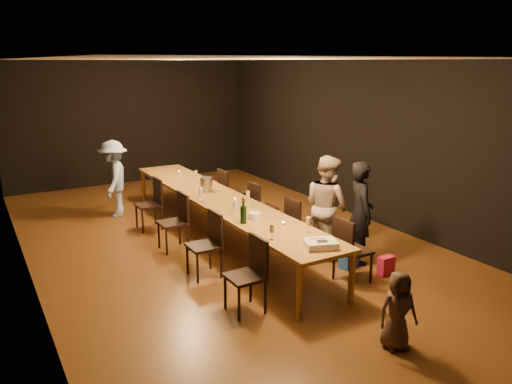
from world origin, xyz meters
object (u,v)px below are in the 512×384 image
table (220,201)px  champagne_bottle (243,211)px  man_blue (114,179)px  child (398,310)px  chair_left_3 (148,204)px  chair_right_1 (302,226)px  chair_left_1 (204,245)px  chair_left_2 (173,222)px  chair_right_3 (232,192)px  chair_left_0 (245,276)px  birthday_cake (321,244)px  ice_bucket (206,184)px  woman_birthday (360,213)px  plate_stack (255,216)px  woman_tan (327,206)px  chair_right_2 (263,207)px  chair_right_0 (353,250)px

table → champagne_bottle: bearing=-102.5°
man_blue → child: man_blue is taller
chair_left_3 → child: bearing=-168.9°
chair_right_1 → chair_left_1: same height
chair_left_2 → chair_right_3: bearing=-54.8°
table → chair_left_0: (-0.85, -2.40, -0.24)m
chair_left_1 → birthday_cake: bearing=-148.4°
chair_left_0 → birthday_cake: chair_left_0 is taller
chair_right_1 → man_blue: bearing=-150.4°
chair_left_2 → ice_bucket: (0.87, 0.57, 0.41)m
chair_right_3 → chair_left_3: size_ratio=1.00×
woman_birthday → birthday_cake: (-1.34, -0.78, 0.01)m
table → birthday_cake: size_ratio=12.88×
plate_stack → chair_right_1: bearing=6.4°
chair_right_1 → woman_tan: bearing=53.9°
chair_right_1 → plate_stack: (-0.93, -0.10, 0.34)m
ice_bucket → champagne_bottle: bearing=-99.4°
chair_right_3 → child: bearing=-7.8°
table → chair_right_3: chair_right_3 is taller
table → chair_left_2: chair_left_2 is taller
table → child: (0.15, -3.91, -0.27)m
plate_stack → birthday_cake: bearing=-84.3°
chair_left_0 → woman_tan: woman_tan is taller
champagne_bottle → chair_right_2: bearing=50.0°
chair_right_3 → ice_bucket: 1.12m
man_blue → woman_birthday: bearing=54.9°
chair_right_3 → birthday_cake: 3.98m
table → birthday_cake: 2.68m
chair_left_3 → plate_stack: 2.64m
chair_right_1 → chair_left_3: bearing=-144.7°
chair_right_0 → child: size_ratio=1.07×
woman_tan → chair_right_3: bearing=2.8°
woman_tan → ice_bucket: (-1.13, 1.99, 0.07)m
chair_left_0 → chair_left_1: 1.20m
chair_left_2 → champagne_bottle: champagne_bottle is taller
chair_right_1 → chair_left_2: bearing=-125.2°
child → birthday_cake: bearing=112.5°
birthday_cake → ice_bucket: (-0.04, 3.25, 0.08)m
chair_right_2 → plate_stack: (-0.93, -1.30, 0.34)m
woman_birthday → man_blue: size_ratio=1.04×
chair_right_0 → child: 1.67m
table → woman_tan: (1.15, -1.42, 0.10)m
champagne_bottle → child: bearing=-79.7°
chair_right_2 → child: (-0.70, -3.91, -0.03)m
child → champagne_bottle: bearing=118.5°
plate_stack → woman_tan: bearing=-5.3°
chair_right_2 → child: 3.98m
chair_right_1 → champagne_bottle: size_ratio=2.49×
chair_right_0 → man_blue: (-2.00, 4.73, 0.29)m
chair_right_0 → man_blue: size_ratio=0.62×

